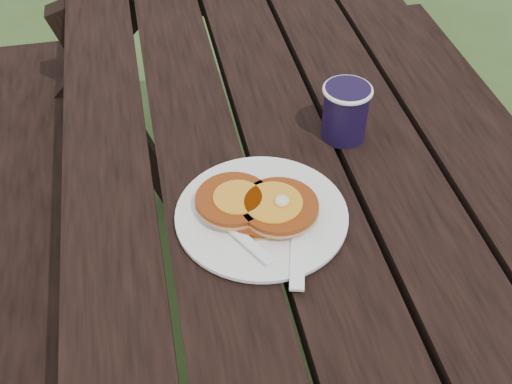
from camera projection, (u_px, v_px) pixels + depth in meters
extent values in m
plane|color=#2E431D|center=(273.00, 357.00, 1.64)|extent=(60.00, 60.00, 0.00)
cube|color=black|center=(281.00, 133.00, 1.13)|extent=(0.75, 1.80, 0.04)
cube|color=black|center=(2.00, 288.00, 1.26)|extent=(0.25, 1.80, 0.04)
cylinder|color=white|center=(262.00, 216.00, 0.95)|extent=(0.26, 0.26, 0.01)
cylinder|color=#8B390F|center=(255.00, 209.00, 0.94)|extent=(0.11, 0.11, 0.01)
cylinder|color=#8B390F|center=(233.00, 200.00, 0.94)|extent=(0.11, 0.11, 0.01)
cylinder|color=#8B390F|center=(279.00, 206.00, 0.93)|extent=(0.11, 0.11, 0.01)
cylinder|color=orange|center=(273.00, 202.00, 0.93)|extent=(0.09, 0.09, 0.00)
ellipsoid|color=#F4E59E|center=(282.00, 201.00, 0.92)|extent=(0.02, 0.02, 0.01)
cube|color=white|center=(298.00, 239.00, 0.90)|extent=(0.07, 0.18, 0.00)
cylinder|color=black|center=(345.00, 112.00, 1.06)|extent=(0.07, 0.07, 0.10)
torus|color=white|center=(348.00, 90.00, 1.03)|extent=(0.08, 0.08, 0.01)
cylinder|color=black|center=(348.00, 91.00, 1.03)|extent=(0.07, 0.07, 0.01)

